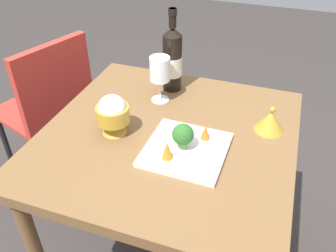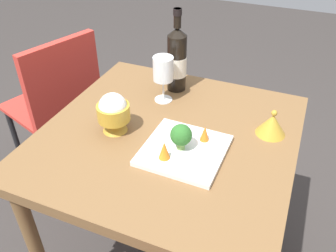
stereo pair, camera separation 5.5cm
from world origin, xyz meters
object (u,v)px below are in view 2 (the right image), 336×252
at_px(chair_near_window, 59,97).
at_px(broccoli_floret, 181,135).
at_px(rice_bowl, 113,112).
at_px(carrot_garnish_right, 205,133).
at_px(rice_bowl_lid, 272,124).
at_px(carrot_garnish_left, 164,150).
at_px(serving_plate, 184,150).
at_px(wine_bottle, 177,59).
at_px(wine_glass, 163,70).

height_order(chair_near_window, broccoli_floret, broccoli_floret).
xyz_separation_m(rice_bowl, broccoli_floret, (-0.02, -0.25, -0.01)).
relative_size(rice_bowl, carrot_garnish_right, 2.69).
relative_size(rice_bowl_lid, carrot_garnish_left, 1.67).
bearing_deg(rice_bowl_lid, broccoli_floret, 130.05).
xyz_separation_m(serving_plate, broccoli_floret, (-0.00, 0.01, 0.06)).
height_order(broccoli_floret, carrot_garnish_left, broccoli_floret).
distance_m(chair_near_window, wine_bottle, 0.75).
bearing_deg(wine_glass, carrot_garnish_right, -130.89).
height_order(rice_bowl, serving_plate, rice_bowl).
bearing_deg(carrot_garnish_left, rice_bowl, 68.77).
bearing_deg(carrot_garnish_right, chair_near_window, 68.66).
distance_m(rice_bowl, carrot_garnish_left, 0.24).
bearing_deg(rice_bowl_lid, rice_bowl, 110.37).
xyz_separation_m(wine_glass, rice_bowl_lid, (-0.06, -0.42, -0.09)).
xyz_separation_m(rice_bowl, rice_bowl_lid, (0.18, -0.49, -0.04)).
relative_size(serving_plate, carrot_garnish_right, 4.85).
height_order(wine_glass, broccoli_floret, wine_glass).
bearing_deg(broccoli_floret, carrot_garnish_left, 154.42).
distance_m(chair_near_window, rice_bowl, 0.75).
bearing_deg(wine_bottle, broccoli_floret, -156.65).
distance_m(rice_bowl, serving_plate, 0.27).
bearing_deg(broccoli_floret, carrot_garnish_right, -39.13).
distance_m(wine_bottle, carrot_garnish_left, 0.46).
xyz_separation_m(chair_near_window, carrot_garnish_left, (-0.47, -0.79, 0.27)).
distance_m(wine_bottle, rice_bowl_lid, 0.44).
bearing_deg(wine_bottle, serving_plate, -155.13).
bearing_deg(serving_plate, rice_bowl_lid, -49.14).
relative_size(rice_bowl_lid, broccoli_floret, 1.17).
bearing_deg(serving_plate, rice_bowl, 85.59).
distance_m(serving_plate, carrot_garnish_right, 0.09).
relative_size(chair_near_window, serving_plate, 3.32).
height_order(wine_bottle, rice_bowl_lid, wine_bottle).
bearing_deg(carrot_garnish_right, carrot_garnish_left, 146.82).
bearing_deg(carrot_garnish_right, rice_bowl, 98.44).
relative_size(carrot_garnish_left, carrot_garnish_right, 1.14).
bearing_deg(broccoli_floret, wine_bottle, 23.35).
height_order(rice_bowl, carrot_garnish_right, rice_bowl).
xyz_separation_m(rice_bowl, serving_plate, (-0.02, -0.26, -0.07)).
bearing_deg(chair_near_window, rice_bowl_lid, -82.14).
relative_size(wine_glass, serving_plate, 0.70).
height_order(wine_bottle, broccoli_floret, wine_bottle).
bearing_deg(wine_bottle, rice_bowl_lid, -111.76).
distance_m(wine_bottle, serving_plate, 0.42).
bearing_deg(broccoli_floret, rice_bowl, 84.73).
relative_size(wine_glass, carrot_garnish_left, 2.99).
xyz_separation_m(serving_plate, carrot_garnish_left, (-0.07, 0.04, 0.04)).
bearing_deg(carrot_garnish_left, chair_near_window, 59.12).
xyz_separation_m(rice_bowl, carrot_garnish_left, (-0.08, -0.22, -0.03)).
bearing_deg(carrot_garnish_left, wine_glass, 23.54).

